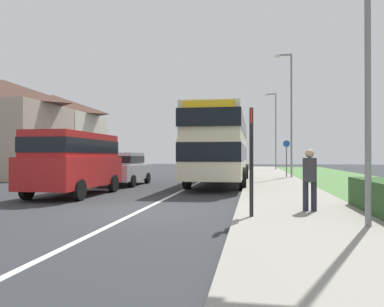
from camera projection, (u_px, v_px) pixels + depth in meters
The scene contains 13 objects.
ground_plane at pixel (141, 210), 10.38m from camera, with size 120.00×120.00×0.00m, color #2D3033.
lane_marking_centre at pixel (190, 187), 18.28m from camera, with size 0.14×60.00×0.01m, color silver.
pavement_near_side at pixel (282, 191), 15.63m from camera, with size 3.20×68.00×0.12m, color gray.
double_decker_bus at pixel (220, 144), 19.88m from camera, with size 2.80×11.04×3.70m.
parked_van_red at pixel (74, 159), 14.28m from camera, with size 2.11×5.01×2.36m.
parked_car_silver at pixel (124, 167), 19.34m from camera, with size 1.87×4.17×1.66m.
pedestrian_at_stop at pixel (310, 177), 9.45m from camera, with size 0.34×0.34×1.67m.
bus_stop_sign at pixel (251, 154), 8.62m from camera, with size 0.09×0.52×2.60m.
cycle_route_sign at pixel (286, 157), 24.58m from camera, with size 0.44×0.08×2.52m.
street_lamp_near at pixel (362, 28), 7.48m from camera, with size 1.14×0.20×7.00m.
street_lamp_mid at pixel (290, 108), 24.48m from camera, with size 1.14×0.20×8.12m.
street_lamp_far at pixel (275, 127), 38.80m from camera, with size 1.14×0.20×7.92m.
house_terrace_far_side at pixel (30, 132), 28.48m from camera, with size 7.22×12.69×6.64m.
Camera 1 is at (3.04, -10.03, 1.50)m, focal length 35.38 mm.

